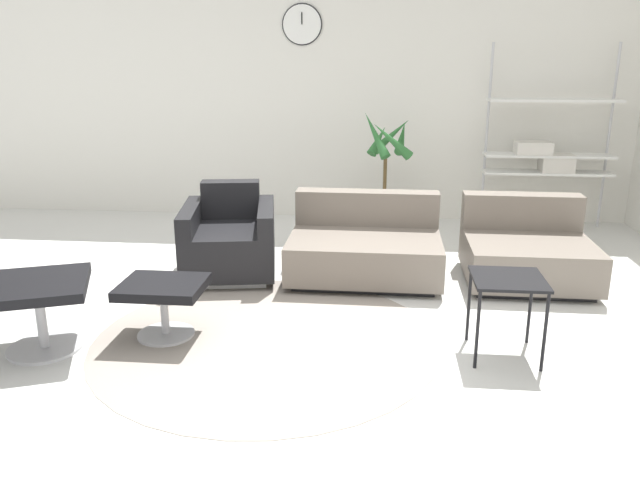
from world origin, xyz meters
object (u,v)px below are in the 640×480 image
object	(u,v)px
potted_plant	(385,186)
shelf_unit	(548,149)
ottoman	(163,295)
couch_second	(526,252)
couch_low	(365,248)
side_table	(508,287)
armchair_red	(230,241)

from	to	relation	value
potted_plant	shelf_unit	world-z (taller)	shelf_unit
ottoman	couch_second	xyz separation A→B (m)	(2.51, 1.30, -0.05)
couch_low	couch_second	xyz separation A→B (m)	(1.28, 0.01, -0.00)
potted_plant	ottoman	bearing A→B (deg)	-118.44
side_table	potted_plant	distance (m)	2.73
couch_low	potted_plant	bearing A→B (deg)	-96.65
armchair_red	couch_second	size ratio (longest dim) A/B	0.98
couch_low	couch_second	world-z (taller)	same
couch_low	shelf_unit	xyz separation A→B (m)	(1.79, 1.65, 0.60)
side_table	shelf_unit	size ratio (longest dim) A/B	0.26
armchair_red	couch_second	world-z (taller)	armchair_red
ottoman	couch_low	bearing A→B (deg)	46.32
armchair_red	couch_low	world-z (taller)	armchair_red
couch_low	side_table	xyz separation A→B (m)	(0.86, -1.35, 0.20)
ottoman	couch_second	world-z (taller)	couch_second
couch_low	armchair_red	bearing A→B (deg)	3.98
couch_second	armchair_red	bearing A→B (deg)	2.29
ottoman	armchair_red	distance (m)	1.23
potted_plant	shelf_unit	distance (m)	1.70
couch_second	shelf_unit	bearing A→B (deg)	-106.73
couch_second	shelf_unit	world-z (taller)	shelf_unit
shelf_unit	potted_plant	bearing A→B (deg)	-167.47
couch_low	potted_plant	size ratio (longest dim) A/B	0.98
potted_plant	couch_second	bearing A→B (deg)	-48.96
side_table	potted_plant	xyz separation A→B (m)	(-0.70, 2.64, 0.06)
ottoman	couch_second	distance (m)	2.82
side_table	potted_plant	bearing A→B (deg)	104.83
ottoman	armchair_red	size ratio (longest dim) A/B	0.55
couch_second	shelf_unit	size ratio (longest dim) A/B	0.52
couch_second	potted_plant	bearing A→B (deg)	-48.39
side_table	shelf_unit	xyz separation A→B (m)	(0.93, 3.00, 0.40)
potted_plant	shelf_unit	size ratio (longest dim) A/B	0.66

